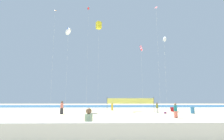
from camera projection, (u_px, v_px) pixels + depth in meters
The scene contains 20 objects.
ground_plane at pixel (124, 118), 19.22m from camera, with size 120.00×120.00×0.00m, color beige.
ocean_band at pixel (113, 106), 52.97m from camera, with size 120.00×20.00×0.01m, color #28608C.
boardwalk_ledge at pixel (149, 135), 7.48m from camera, with size 28.00×0.44×1.07m, color beige.
mother_figure at pixel (88, 125), 8.19m from camera, with size 0.37×0.37×1.63m.
toddler_figure at pixel (99, 133), 8.19m from camera, with size 0.21×0.21×0.91m.
beachgoer_teal_shirt at pixel (176, 110), 19.67m from camera, with size 0.37×0.37×1.61m.
beachgoer_mustard_shirt at pixel (112, 105), 32.76m from camera, with size 0.38×0.38×1.64m.
beachgoer_olive_shirt at pixel (157, 107), 27.14m from camera, with size 0.35×0.35×1.53m.
beachgoer_coral_shirt at pixel (62, 107), 24.77m from camera, with size 0.41×0.41×1.78m.
folding_beach_chair at pixel (173, 110), 25.17m from camera, with size 0.52×0.65×0.89m.
trash_barrel at pixel (192, 110), 25.48m from camera, with size 0.55×0.55×0.96m, color teal.
volleyball_net at pixel (130, 101), 30.22m from camera, with size 7.93×0.89×2.40m.
beach_handbag at pixel (165, 113), 25.24m from camera, with size 0.32×0.16×0.25m, color #7A3872.
kite_pink_diamond at pixel (156, 11), 34.06m from camera, with size 0.70×0.70×19.57m.
kite_orange_diamond at pixel (55, 16), 36.55m from camera, with size 0.53×0.53×20.22m.
kite_yellow_box at pixel (99, 25), 39.27m from camera, with size 1.34×1.34×18.85m.
kite_pink_tube at pixel (141, 48), 35.72m from camera, with size 1.16×2.55×12.34m.
kite_red_inflatable at pixel (88, 9), 39.62m from camera, with size 0.63×1.39×22.31m.
kite_white_inflatable at pixel (68, 32), 33.82m from camera, with size 1.92×2.72×15.39m.
kite_white_delta at pixel (164, 39), 36.55m from camera, with size 0.67×1.12×14.70m.
Camera 1 is at (-1.75, -19.77, 2.04)m, focal length 28.63 mm.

